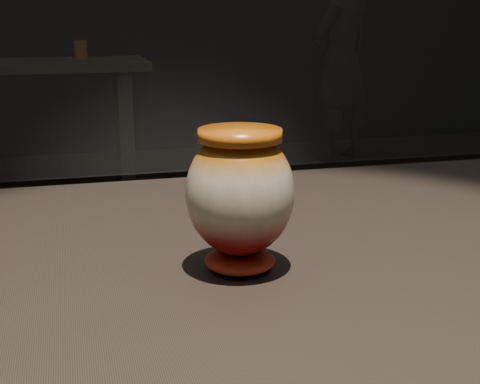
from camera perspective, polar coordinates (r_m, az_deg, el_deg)
The scene contains 3 objects.
main_vase at distance 0.75m, azimuth -0.00°, elevation -0.22°, with size 0.15×0.15×0.17m.
back_vase_right at distance 4.13m, azimuth -13.44°, elevation 11.69°, with size 0.08×0.08×0.11m, color #964A15.
visitor at distance 5.43m, azimuth 8.65°, elevation 10.94°, with size 0.57×0.38×1.57m, color black.
Camera 1 is at (-0.04, -0.75, 1.19)m, focal length 50.00 mm.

